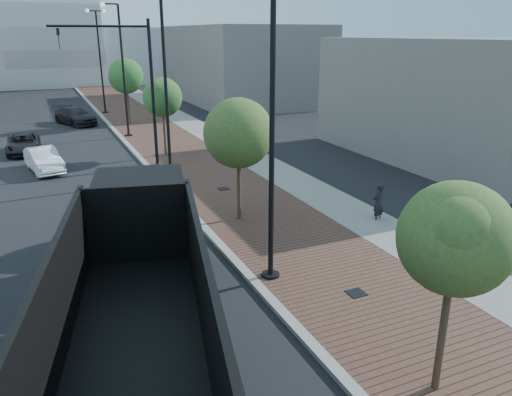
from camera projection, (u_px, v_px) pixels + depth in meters
name	position (u px, v px, depth m)	size (l,w,h in m)	color
sidewalk	(150.00, 121.00, 42.36)	(7.00, 140.00, 0.12)	#4C2D23
concrete_strip	(180.00, 119.00, 43.40)	(2.40, 140.00, 0.13)	slate
curb	(108.00, 124.00, 41.00)	(0.30, 140.00, 0.14)	gray
dump_truck	(140.00, 278.00, 12.14)	(5.58, 13.90, 3.66)	black
white_sedan	(44.00, 160.00, 27.02)	(1.37, 3.94, 1.30)	white
dark_car_mid	(23.00, 144.00, 31.18)	(1.97, 4.26, 1.18)	black
dark_car_far	(75.00, 116.00, 40.92)	(1.95, 4.80, 1.39)	black
pedestrian	(378.00, 203.00, 19.69)	(0.60, 0.39, 1.64)	black
streetlight_1	(268.00, 143.00, 13.87)	(1.44, 0.56, 9.21)	black
streetlight_2	(166.00, 86.00, 24.14)	(1.72, 0.56, 9.28)	black
streetlight_3	(122.00, 77.00, 34.63)	(1.44, 0.56, 9.21)	black
streetlight_4	(100.00, 61.00, 44.90)	(1.72, 0.56, 9.28)	black
traffic_mast	(135.00, 78.00, 26.34)	(5.09, 0.20, 8.00)	black
tree_0	(457.00, 238.00, 9.40)	(2.30, 2.24, 4.68)	#382619
tree_1	(239.00, 133.00, 18.90)	(2.71, 2.71, 4.98)	#382619
tree_2	(163.00, 97.00, 29.28)	(2.39, 2.34, 4.81)	#382619
tree_3	(127.00, 76.00, 39.55)	(2.79, 2.79, 5.37)	#382619
convention_center	(49.00, 41.00, 77.25)	(50.00, 30.00, 50.00)	#ABB0B6
commercial_block_ne	(240.00, 64.00, 54.58)	(12.00, 22.00, 8.00)	slate
commercial_block_e	(459.00, 99.00, 29.56)	(10.00, 16.00, 7.00)	#67625C
utility_cover_1	(356.00, 293.00, 14.23)	(0.50, 0.50, 0.02)	black
utility_cover_2	(223.00, 189.00, 23.74)	(0.50, 0.50, 0.02)	black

